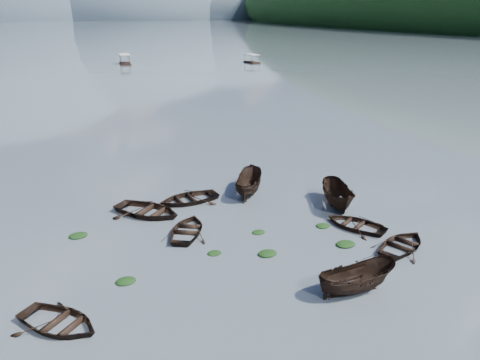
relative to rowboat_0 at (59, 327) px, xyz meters
name	(u,v)px	position (x,y,z in m)	size (l,w,h in m)	color
ground_plane	(333,292)	(12.85, -2.53, 0.00)	(2400.00, 2400.00, 0.00)	#48515A
haze_mtn_c	(120,18)	(152.85, 897.47, 0.00)	(520.00, 520.00, 260.00)	#475666
haze_mtn_d	(213,17)	(332.85, 897.47, 0.00)	(520.00, 520.00, 220.00)	#475666
rowboat_0	(59,327)	(0.00, 0.00, 0.00)	(2.95, 4.14, 0.86)	black
rowboat_1	(188,233)	(8.09, 6.76, 0.00)	(2.90, 4.07, 0.84)	black
rowboat_2	(356,291)	(13.94, -2.88, 0.00)	(1.67, 4.44, 1.71)	black
rowboat_3	(355,227)	(18.42, 3.28, 0.00)	(2.88, 4.03, 0.83)	black
rowboat_4	(402,248)	(19.29, -0.18, 0.00)	(2.88, 4.04, 0.84)	black
rowboat_5	(337,206)	(19.34, 6.68, 0.00)	(1.86, 4.95, 1.91)	black
rowboat_6	(148,215)	(6.35, 10.58, 0.00)	(3.53, 4.94, 1.02)	black
rowboat_7	(189,202)	(9.66, 11.70, 0.00)	(3.21, 4.50, 0.93)	black
rowboat_8	(248,193)	(14.40, 11.47, 0.00)	(1.81, 4.80, 1.85)	black
weed_clump_0	(126,282)	(3.41, 2.52, 0.00)	(1.06, 0.87, 0.23)	black
weed_clump_1	(258,233)	(12.23, 5.01, 0.00)	(0.87, 0.69, 0.19)	black
weed_clump_2	(268,254)	(11.52, 2.25, 0.00)	(1.15, 0.92, 0.25)	black
weed_clump_3	(323,226)	(16.52, 4.19, 0.00)	(0.95, 0.80, 0.21)	black
weed_clump_4	(346,245)	(16.38, 1.44, 0.00)	(1.23, 0.97, 0.25)	black
weed_clump_5	(78,236)	(1.60, 8.98, 0.00)	(1.16, 0.94, 0.25)	black
weed_clump_6	(214,254)	(8.71, 3.55, 0.00)	(0.85, 0.71, 0.18)	black
weed_clump_7	(337,192)	(20.93, 9.08, 0.00)	(1.03, 0.82, 0.22)	black
pontoon_centre	(125,64)	(22.10, 108.15, 0.00)	(2.68, 6.43, 2.47)	black
pontoon_right	(252,63)	(54.00, 97.97, 0.00)	(2.36, 5.68, 2.18)	black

